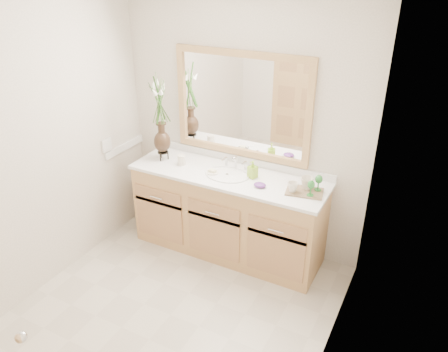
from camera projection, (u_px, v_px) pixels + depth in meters
The scene contains 19 objects.
floor at pixel (171, 315), 3.54m from camera, with size 2.60×2.60×0.00m, color beige.
wall_back at pixel (242, 126), 4.03m from camera, with size 2.40×0.02×2.40m, color white.
wall_left at pixel (37, 152), 3.49m from camera, with size 0.02×2.60×2.40m, color white.
wall_right at pixel (334, 229), 2.50m from camera, with size 0.02×2.60×2.40m, color white.
vanity at pixel (228, 214), 4.16m from camera, with size 1.80×0.55×0.80m.
counter at pixel (228, 175), 3.97m from camera, with size 1.84×0.57×0.03m, color white.
sink at pixel (227, 180), 3.98m from camera, with size 0.38×0.34×0.23m.
mirror at pixel (242, 105), 3.92m from camera, with size 1.32×0.04×0.97m.
switch_plate at pixel (107, 145), 4.19m from camera, with size 0.02×0.12×0.12m, color white.
flower_vase at pixel (160, 108), 4.02m from camera, with size 0.19×0.19×0.77m.
tumbler at pixel (182, 160), 4.13m from camera, with size 0.08×0.08×0.10m, color silver.
soap_dish at pixel (212, 172), 3.98m from camera, with size 0.11×0.11×0.03m.
soap_bottle at pixel (253, 170), 3.87m from camera, with size 0.07×0.07×0.14m, color #90C42E.
purple_dish at pixel (260, 185), 3.73m from camera, with size 0.11×0.09×0.04m, color #5D297C.
tray at pixel (304, 192), 3.65m from camera, with size 0.30×0.20×0.02m, color brown.
mug_left at pixel (293, 187), 3.62m from camera, with size 0.09×0.08×0.09m, color silver.
mug_right at pixel (307, 183), 3.66m from camera, with size 0.11×0.10×0.11m, color silver.
goblet_front at pixel (311, 186), 3.54m from camera, with size 0.06×0.06×0.13m.
goblet_back at pixel (319, 180), 3.62m from camera, with size 0.06×0.06×0.14m.
Camera 1 is at (1.61, -2.15, 2.60)m, focal length 35.00 mm.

